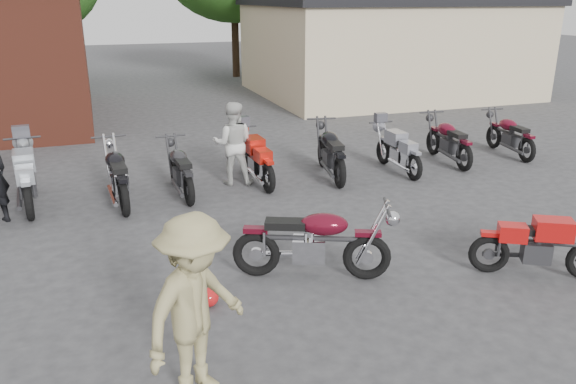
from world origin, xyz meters
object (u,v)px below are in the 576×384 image
object	(u,v)px
helmet	(208,297)
row_bike_3	(180,167)
person_tan	(196,308)
row_bike_8	(510,133)
sportbike	(543,242)
person_light	(233,144)
row_bike_4	(256,156)
vintage_motorcycle	(315,237)
row_bike_6	(398,148)
row_bike_7	(448,138)
row_bike_2	(117,172)
row_bike_1	(26,174)
row_bike_5	(331,149)

from	to	relation	value
helmet	row_bike_3	size ratio (longest dim) A/B	0.14
person_tan	row_bike_3	world-z (taller)	person_tan
row_bike_8	sportbike	bearing A→B (deg)	149.86
person_light	row_bike_4	world-z (taller)	person_light
vintage_motorcycle	sportbike	xyz separation A→B (m)	(3.04, -1.01, -0.09)
row_bike_6	row_bike_8	distance (m)	3.40
row_bike_7	sportbike	bearing A→B (deg)	163.91
sportbike	person_tan	bearing A→B (deg)	-141.03
row_bike_2	person_light	bearing A→B (deg)	-84.19
sportbike	row_bike_1	bearing A→B (deg)	171.02
person_light	row_bike_8	size ratio (longest dim) A/B	0.90
row_bike_1	row_bike_8	world-z (taller)	row_bike_1
person_tan	row_bike_8	xyz separation A→B (m)	(9.06, 6.44, -0.40)
person_tan	row_bike_2	distance (m)	6.06
person_tan	row_bike_3	bearing A→B (deg)	46.39
helmet	row_bike_5	world-z (taller)	row_bike_5
sportbike	row_bike_8	distance (m)	6.86
row_bike_4	row_bike_7	xyz separation A→B (m)	(4.77, -0.00, 0.01)
person_tan	row_bike_6	world-z (taller)	person_tan
row_bike_4	row_bike_5	world-z (taller)	row_bike_5
vintage_motorcycle	person_light	xyz separation A→B (m)	(-0.04, 4.54, 0.25)
sportbike	row_bike_5	world-z (taller)	row_bike_5
person_light	row_bike_1	world-z (taller)	person_light
row_bike_5	row_bike_6	bearing A→B (deg)	-85.66
vintage_motorcycle	row_bike_1	distance (m)	6.05
row_bike_2	row_bike_8	world-z (taller)	row_bike_2
row_bike_1	row_bike_3	bearing A→B (deg)	-100.43
row_bike_4	vintage_motorcycle	bearing A→B (deg)	171.82
person_tan	row_bike_2	xyz separation A→B (m)	(-0.44, 6.04, -0.34)
row_bike_5	row_bike_8	distance (m)	4.98
sportbike	row_bike_1	xyz separation A→B (m)	(-7.09, 5.50, 0.10)
person_light	row_bike_5	xyz separation A→B (m)	(2.14, -0.22, -0.25)
person_light	row_bike_2	world-z (taller)	person_light
row_bike_3	row_bike_6	bearing A→B (deg)	-93.19
helmet	row_bike_7	distance (m)	8.28
helmet	row_bike_4	size ratio (longest dim) A/B	0.13
row_bike_7	row_bike_4	bearing A→B (deg)	95.55
row_bike_2	row_bike_8	bearing A→B (deg)	-91.55
person_light	person_tan	xyz separation A→B (m)	(-1.95, -6.45, 0.09)
row_bike_6	row_bike_8	world-z (taller)	row_bike_8
row_bike_1	row_bike_2	bearing A→B (deg)	-107.64
person_light	row_bike_6	size ratio (longest dim) A/B	0.93
row_bike_5	vintage_motorcycle	bearing A→B (deg)	163.68
sportbike	row_bike_3	distance (m)	6.74
sportbike	row_bike_5	distance (m)	5.41
sportbike	row_bike_4	size ratio (longest dim) A/B	0.91
row_bike_3	row_bike_4	bearing A→B (deg)	-84.63
row_bike_2	row_bike_8	xyz separation A→B (m)	(9.49, 0.41, -0.06)
helmet	row_bike_7	world-z (taller)	row_bike_7
row_bike_1	vintage_motorcycle	bearing A→B (deg)	-143.07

